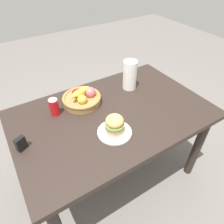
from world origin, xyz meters
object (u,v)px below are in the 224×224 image
at_px(plate, 115,132).
at_px(sandwich, 115,124).
at_px(fruit_basket, 82,98).
at_px(napkin_holder, 21,144).
at_px(paper_towel_roll, 130,75).
at_px(soda_can, 54,107).

relative_size(plate, sandwich, 1.69).
distance_m(fruit_basket, napkin_holder, 0.54).
distance_m(fruit_basket, paper_towel_roll, 0.43).
bearing_deg(sandwich, plate, 0.00).
bearing_deg(sandwich, soda_can, 123.80).
bearing_deg(sandwich, napkin_holder, 161.96).
distance_m(plate, napkin_holder, 0.56).
bearing_deg(napkin_holder, sandwich, -43.56).
bearing_deg(paper_towel_roll, soda_can, 179.80).
xyz_separation_m(plate, soda_can, (-0.25, 0.38, 0.06)).
bearing_deg(plate, paper_towel_roll, 44.37).
relative_size(plate, napkin_holder, 2.46).
distance_m(soda_can, napkin_holder, 0.35).
xyz_separation_m(soda_can, fruit_basket, (0.22, 0.02, -0.02)).
bearing_deg(soda_can, paper_towel_roll, -0.20).
bearing_deg(fruit_basket, paper_towel_roll, -2.35).
distance_m(plate, paper_towel_roll, 0.55).
bearing_deg(paper_towel_roll, sandwich, -135.63).
bearing_deg(napkin_holder, plate, -43.56).
relative_size(sandwich, napkin_holder, 1.45).
height_order(sandwich, napkin_holder, sandwich).
xyz_separation_m(soda_can, napkin_holder, (-0.28, -0.21, -0.02)).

